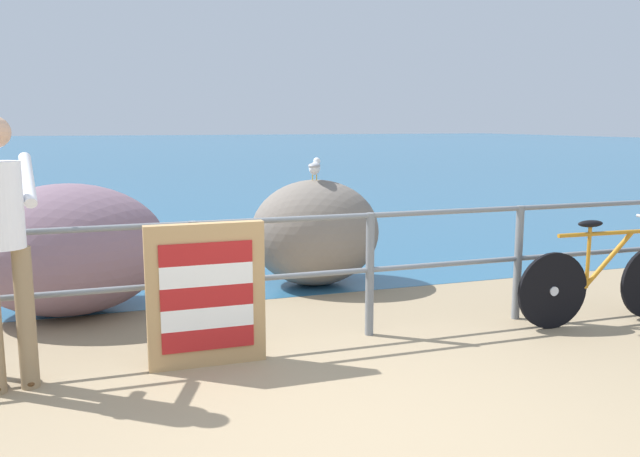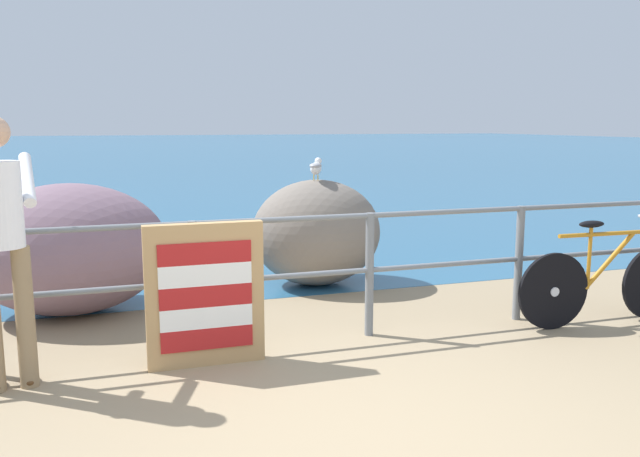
% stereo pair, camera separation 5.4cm
% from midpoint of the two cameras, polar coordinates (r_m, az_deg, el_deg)
% --- Properties ---
extents(ground_plane, '(120.00, 120.00, 0.10)m').
position_cam_midpoint_polar(ground_plane, '(23.18, -14.74, 4.56)').
color(ground_plane, '#937F60').
extents(sea_surface, '(120.00, 90.00, 0.01)m').
position_cam_midpoint_polar(sea_surface, '(51.14, -16.60, 6.95)').
color(sea_surface, '#285B7F').
rests_on(sea_surface, ground_plane).
extents(promenade_railing, '(7.17, 0.07, 1.02)m').
position_cam_midpoint_polar(promenade_railing, '(5.06, -2.77, -3.27)').
color(promenade_railing, slate).
rests_on(promenade_railing, ground_plane).
extents(bicycle, '(1.70, 0.48, 0.92)m').
position_cam_midpoint_polar(bicycle, '(6.23, 25.15, -3.38)').
color(bicycle, black).
rests_on(bicycle, ground_plane).
extents(person_at_railing, '(0.51, 0.66, 1.78)m').
position_cam_midpoint_polar(person_at_railing, '(4.60, -25.89, -0.95)').
color(person_at_railing, '#8C7251').
rests_on(person_at_railing, ground_plane).
extents(folded_deckchair_stack, '(0.84, 0.10, 1.04)m').
position_cam_midpoint_polar(folded_deckchair_stack, '(4.72, -9.73, -5.78)').
color(folded_deckchair_stack, tan).
rests_on(folded_deckchair_stack, ground_plane).
extents(breakwater_boulder_main, '(1.40, 1.17, 1.14)m').
position_cam_midpoint_polar(breakwater_boulder_main, '(6.97, -0.08, -0.35)').
color(breakwater_boulder_main, slate).
rests_on(breakwater_boulder_main, ground).
extents(breakwater_boulder_left, '(1.76, 1.44, 1.20)m').
position_cam_midpoint_polar(breakwater_boulder_left, '(6.33, -20.96, -1.68)').
color(breakwater_boulder_left, slate).
rests_on(breakwater_boulder_left, ground).
extents(seagull, '(0.23, 0.33, 0.23)m').
position_cam_midpoint_polar(seagull, '(6.83, -0.13, 5.43)').
color(seagull, gold).
rests_on(seagull, breakwater_boulder_main).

